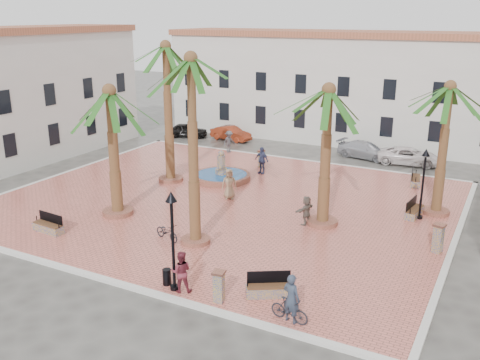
% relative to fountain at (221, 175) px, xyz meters
% --- Properties ---
extents(ground, '(120.00, 120.00, 0.00)m').
position_rel_fountain_xyz_m(ground, '(2.35, -3.65, -0.43)').
color(ground, '#56544F').
rests_on(ground, ground).
extents(plaza, '(26.00, 22.00, 0.15)m').
position_rel_fountain_xyz_m(plaza, '(2.35, -3.65, -0.35)').
color(plaza, '#D96E5E').
rests_on(plaza, ground).
extents(kerb_n, '(26.30, 0.30, 0.16)m').
position_rel_fountain_xyz_m(kerb_n, '(2.35, 7.35, -0.35)').
color(kerb_n, silver).
rests_on(kerb_n, ground).
extents(kerb_s, '(26.30, 0.30, 0.16)m').
position_rel_fountain_xyz_m(kerb_s, '(2.35, -14.65, -0.35)').
color(kerb_s, silver).
rests_on(kerb_s, ground).
extents(kerb_e, '(0.30, 22.30, 0.16)m').
position_rel_fountain_xyz_m(kerb_e, '(15.35, -3.65, -0.35)').
color(kerb_e, silver).
rests_on(kerb_e, ground).
extents(kerb_w, '(0.30, 22.30, 0.16)m').
position_rel_fountain_xyz_m(kerb_w, '(-10.65, -3.65, -0.35)').
color(kerb_w, silver).
rests_on(kerb_w, ground).
extents(building_north, '(30.40, 7.40, 9.50)m').
position_rel_fountain_xyz_m(building_north, '(2.35, 16.35, 4.34)').
color(building_north, silver).
rests_on(building_north, ground).
extents(fountain, '(3.93, 3.93, 2.03)m').
position_rel_fountain_xyz_m(fountain, '(0.00, 0.00, 0.00)').
color(fountain, '#9E5A46').
rests_on(fountain, plaza).
extents(palm_nw, '(5.30, 5.30, 9.22)m').
position_rel_fountain_xyz_m(palm_nw, '(-2.86, -1.87, 7.65)').
color(palm_nw, '#9E5A46').
rests_on(palm_nw, plaza).
extents(palm_sw, '(5.52, 5.52, 7.29)m').
position_rel_fountain_xyz_m(palm_sw, '(-1.88, -8.43, 5.76)').
color(palm_sw, '#9E5A46').
rests_on(palm_sw, plaza).
extents(palm_s, '(4.70, 4.70, 9.21)m').
position_rel_fountain_xyz_m(palm_s, '(4.06, -9.67, 7.74)').
color(palm_s, '#9E5A46').
rests_on(palm_s, plaza).
extents(palm_e, '(5.34, 5.34, 7.54)m').
position_rel_fountain_xyz_m(palm_e, '(8.78, -4.48, 6.03)').
color(palm_e, '#9E5A46').
rests_on(palm_e, plaza).
extents(palm_ne, '(4.80, 4.80, 7.46)m').
position_rel_fountain_xyz_m(palm_ne, '(13.90, 0.06, 6.05)').
color(palm_ne, '#9E5A46').
rests_on(palm_ne, plaza).
extents(bench_s, '(1.87, 0.71, 0.97)m').
position_rel_fountain_xyz_m(bench_s, '(-3.35, -12.10, -0.00)').
color(bench_s, '#826F5D').
rests_on(bench_s, plaza).
extents(bench_se, '(1.88, 1.45, 0.98)m').
position_rel_fountain_xyz_m(bench_se, '(9.46, -12.71, 0.00)').
color(bench_se, '#826F5D').
rests_on(bench_se, plaza).
extents(bench_e, '(0.77, 1.88, 0.96)m').
position_rel_fountain_xyz_m(bench_e, '(12.89, -0.97, -0.00)').
color(bench_e, '#826F5D').
rests_on(bench_e, plaza).
extents(bench_ne, '(0.91, 2.01, 1.02)m').
position_rel_fountain_xyz_m(bench_ne, '(11.83, 5.02, 0.01)').
color(bench_ne, '#826F5D').
rests_on(bench_ne, plaza).
extents(lamppost_s, '(0.46, 0.46, 4.23)m').
position_rel_fountain_xyz_m(lamppost_s, '(5.83, -14.05, 2.59)').
color(lamppost_s, black).
rests_on(lamppost_s, plaza).
extents(lamppost_e, '(0.43, 0.43, 3.95)m').
position_rel_fountain_xyz_m(lamppost_e, '(13.22, -1.20, 2.40)').
color(lamppost_e, black).
rests_on(lamppost_e, plaza).
extents(bollard_se, '(0.54, 0.54, 1.31)m').
position_rel_fountain_xyz_m(bollard_se, '(7.92, -14.05, 0.40)').
color(bollard_se, '#826F5D').
rests_on(bollard_se, plaza).
extents(bollard_n, '(0.47, 0.47, 1.27)m').
position_rel_fountain_xyz_m(bollard_n, '(1.07, 3.98, 0.38)').
color(bollard_n, '#826F5D').
rests_on(bollard_n, plaza).
extents(bollard_e, '(0.62, 0.62, 1.43)m').
position_rel_fountain_xyz_m(bollard_e, '(14.75, -5.32, 0.46)').
color(bollard_e, '#826F5D').
rests_on(bollard_e, plaza).
extents(litter_bin, '(0.36, 0.36, 0.69)m').
position_rel_fountain_xyz_m(litter_bin, '(5.31, -13.85, 0.07)').
color(litter_bin, black).
rests_on(litter_bin, plaza).
extents(cyclist_a, '(0.78, 0.60, 1.91)m').
position_rel_fountain_xyz_m(cyclist_a, '(10.95, -14.05, 0.68)').
color(cyclist_a, '#2E374A').
rests_on(cyclist_a, plaza).
extents(bicycle_a, '(1.73, 1.04, 0.86)m').
position_rel_fountain_xyz_m(bicycle_a, '(2.65, -10.08, 0.15)').
color(bicycle_a, black).
rests_on(bicycle_a, plaza).
extents(cyclist_b, '(1.06, 0.98, 1.75)m').
position_rel_fountain_xyz_m(cyclist_b, '(6.17, -14.05, 0.60)').
color(cyclist_b, maroon).
rests_on(cyclist_b, plaza).
extents(bicycle_b, '(1.58, 0.62, 0.92)m').
position_rel_fountain_xyz_m(bicycle_b, '(10.89, -14.05, 0.19)').
color(bicycle_b, black).
rests_on(bicycle_b, plaza).
extents(pedestrian_fountain_a, '(1.08, 0.95, 1.86)m').
position_rel_fountain_xyz_m(pedestrian_fountain_a, '(2.38, -3.20, 0.66)').
color(pedestrian_fountain_a, '#987A5A').
rests_on(pedestrian_fountain_a, plaza).
extents(pedestrian_fountain_b, '(1.20, 0.70, 1.91)m').
position_rel_fountain_xyz_m(pedestrian_fountain_b, '(1.79, 2.55, 0.68)').
color(pedestrian_fountain_b, '#363D62').
rests_on(pedestrian_fountain_b, plaza).
extents(pedestrian_north, '(1.03, 1.30, 1.76)m').
position_rel_fountain_xyz_m(pedestrian_north, '(-3.15, 6.75, 0.61)').
color(pedestrian_north, '#4C4C51').
rests_on(pedestrian_north, plaza).
extents(pedestrian_east, '(0.81, 1.53, 1.58)m').
position_rel_fountain_xyz_m(pedestrian_east, '(8.00, -4.91, 0.51)').
color(pedestrian_east, '#71645A').
rests_on(pedestrian_east, plaza).
extents(car_black, '(4.02, 2.69, 1.27)m').
position_rel_fountain_xyz_m(car_black, '(-9.59, 10.39, 0.21)').
color(car_black, black).
rests_on(car_black, ground).
extents(car_red, '(4.03, 1.97, 1.27)m').
position_rel_fountain_xyz_m(car_red, '(-5.37, 11.10, 0.21)').
color(car_red, maroon).
rests_on(car_red, ground).
extents(car_silver, '(4.76, 2.65, 1.30)m').
position_rel_fountain_xyz_m(car_silver, '(6.97, 10.62, 0.23)').
color(car_silver, '#BABCC4').
rests_on(car_silver, ground).
extents(car_white, '(4.85, 2.74, 1.28)m').
position_rel_fountain_xyz_m(car_white, '(10.38, 10.39, 0.21)').
color(car_white, white).
rests_on(car_white, ground).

